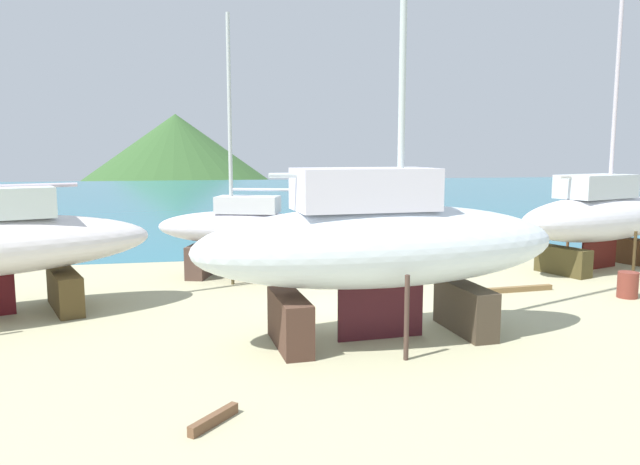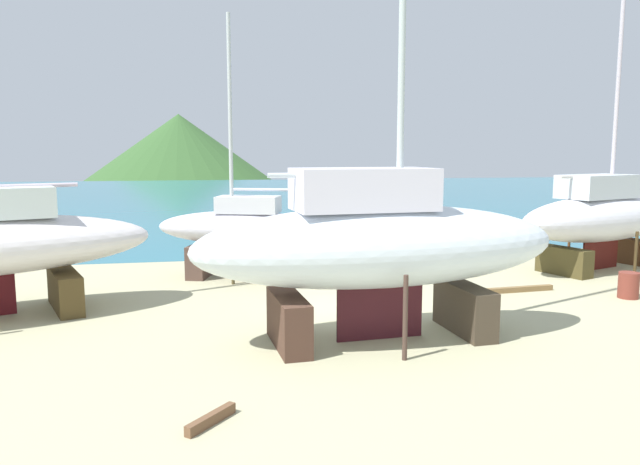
% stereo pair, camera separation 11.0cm
% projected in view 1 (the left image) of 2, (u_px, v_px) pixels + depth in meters
% --- Properties ---
extents(ground_plane, '(44.46, 44.46, 0.00)m').
position_uv_depth(ground_plane, '(370.00, 323.00, 17.37)').
color(ground_plane, tan).
extents(sea_water, '(163.09, 77.30, 0.01)m').
position_uv_depth(sea_water, '(247.00, 197.00, 65.81)').
color(sea_water, teal).
rests_on(sea_water, ground).
extents(headland_hill, '(85.73, 85.73, 30.55)m').
position_uv_depth(headland_hill, '(177.00, 168.00, 171.54)').
color(headland_hill, '#355C2C').
rests_on(headland_hill, ground).
extents(sailboat_mid_port, '(10.01, 3.79, 17.16)m').
position_uv_depth(sailboat_mid_port, '(380.00, 244.00, 15.62)').
color(sailboat_mid_port, '#45392B').
rests_on(sailboat_mid_port, ground).
extents(sailboat_small_center, '(9.64, 5.77, 15.70)m').
position_uv_depth(sailboat_small_center, '(601.00, 216.00, 25.15)').
color(sailboat_small_center, '#53321C').
rests_on(sailboat_small_center, ground).
extents(sailboat_far_slipway, '(6.89, 4.06, 10.02)m').
position_uv_depth(sailboat_far_slipway, '(241.00, 229.00, 23.38)').
color(sailboat_far_slipway, brown).
rests_on(sailboat_far_slipway, ground).
extents(barrel_rust_far, '(0.86, 0.86, 0.88)m').
position_uv_depth(barrel_rust_far, '(628.00, 285.00, 20.39)').
color(barrel_rust_far, brown).
rests_on(barrel_rust_far, ground).
extents(timber_short_cross, '(2.85, 0.42, 0.18)m').
position_uv_depth(timber_short_cross, '(516.00, 289.00, 21.27)').
color(timber_short_cross, olive).
rests_on(timber_short_cross, ground).
extents(timber_long_aft, '(0.93, 1.04, 0.20)m').
position_uv_depth(timber_long_aft, '(214.00, 419.00, 10.94)').
color(timber_long_aft, brown).
rests_on(timber_long_aft, ground).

